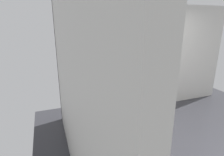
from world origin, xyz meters
TOP-DOWN VIEW (x-y plane):
  - ground_plane at (0.00, 0.00)m, footprint 5.68×4.78m
  - wall_back at (-0.02, 1.73)m, footprint 4.48×0.64m
  - wall_left at (-2.18, 0.00)m, footprint 0.12×3.58m
  - bath_mat at (-1.60, 0.91)m, footprint 0.68×0.44m
  - vanity_sink_left at (-1.60, 1.49)m, footprint 0.67×0.45m
  - tap_on_left_sink at (-1.60, 1.64)m, footprint 0.03×0.13m
  - toilet at (-0.58, 1.47)m, footprint 0.48×0.62m
  - toothbrush_cup at (-1.85, 1.63)m, footprint 0.07×0.07m
  - soap_dispenser at (-1.33, 1.64)m, footprint 0.06×0.06m
  - folded_hand_towel at (-1.64, 1.36)m, footprint 0.22×0.16m

SIDE VIEW (x-z plane):
  - ground_plane at x=0.00m, z-range -0.10..0.00m
  - bath_mat at x=-1.60m, z-range 0.00..0.01m
  - toilet at x=-0.58m, z-range -0.12..0.88m
  - vanity_sink_left at x=-1.60m, z-range 0.02..0.81m
  - folded_hand_towel at x=-1.64m, z-range 0.79..0.84m
  - toothbrush_cup at x=-1.85m, z-range 0.74..0.95m
  - tap_on_left_sink at x=-1.60m, z-range 0.80..0.92m
  - soap_dispenser at x=-1.33m, z-range 0.78..0.96m
  - wall_left at x=-2.18m, z-range 0.00..2.57m
  - wall_back at x=-0.02m, z-range 0.00..2.58m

